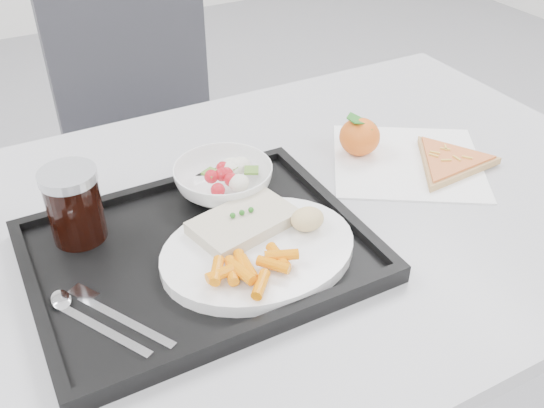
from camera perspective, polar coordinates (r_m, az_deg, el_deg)
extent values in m
cube|color=silver|center=(0.95, 1.36, -1.06)|extent=(1.20, 0.80, 0.03)
cylinder|color=#47474C|center=(1.65, 11.84, -0.01)|extent=(0.04, 0.04, 0.72)
cube|color=#333339|center=(1.60, -9.99, 2.86)|extent=(0.44, 0.44, 0.04)
cube|color=#333339|center=(1.65, -13.19, 13.33)|extent=(0.42, 0.05, 0.46)
cylinder|color=#47474C|center=(1.57, -13.07, -9.26)|extent=(0.03, 0.03, 0.43)
cylinder|color=#47474C|center=(1.66, -1.16, -5.35)|extent=(0.03, 0.03, 0.43)
cylinder|color=#47474C|center=(1.85, -16.39, -2.12)|extent=(0.03, 0.03, 0.43)
cylinder|color=#47474C|center=(1.92, -6.07, 0.90)|extent=(0.03, 0.03, 0.43)
cube|color=black|center=(0.84, -6.82, -4.69)|extent=(0.45, 0.35, 0.01)
cube|color=black|center=(0.96, -10.67, 1.63)|extent=(0.45, 0.02, 0.01)
cube|color=black|center=(0.72, -1.73, -11.47)|extent=(0.45, 0.02, 0.01)
cube|color=black|center=(0.92, 5.73, 0.08)|extent=(0.02, 0.32, 0.01)
cube|color=black|center=(0.81, -21.37, -8.36)|extent=(0.02, 0.32, 0.01)
cylinder|color=white|center=(0.82, -1.29, -4.45)|extent=(0.27, 0.27, 0.02)
cube|color=beige|center=(0.84, -2.68, -1.70)|extent=(0.16, 0.12, 0.02)
sphere|color=#236B1C|center=(0.83, -3.72, -1.08)|extent=(0.01, 0.01, 0.01)
sphere|color=#236B1C|center=(0.84, -2.86, -0.81)|extent=(0.01, 0.01, 0.01)
sphere|color=#236B1C|center=(0.84, -2.00, -0.54)|extent=(0.01, 0.01, 0.01)
ellipsoid|color=tan|center=(0.83, 3.35, -1.43)|extent=(0.06, 0.05, 0.03)
imported|color=white|center=(0.93, -4.61, 2.28)|extent=(0.15, 0.15, 0.05)
cylinder|color=black|center=(0.87, -18.06, -0.36)|extent=(0.07, 0.07, 0.10)
cylinder|color=#A5A8AD|center=(0.84, -18.70, 2.50)|extent=(0.08, 0.08, 0.01)
cube|color=silver|center=(0.75, -15.72, -11.31)|extent=(0.08, 0.14, 0.00)
ellipsoid|color=silver|center=(0.80, -19.28, -8.51)|extent=(0.04, 0.05, 0.01)
cube|color=silver|center=(0.75, -13.66, -10.67)|extent=(0.08, 0.14, 0.00)
cube|color=silver|center=(0.80, -17.31, -8.05)|extent=(0.04, 0.04, 0.00)
cube|color=white|center=(1.07, 12.61, 3.93)|extent=(0.34, 0.34, 0.00)
ellipsoid|color=#FFA923|center=(1.07, 8.24, 6.29)|extent=(0.09, 0.09, 0.07)
cube|color=#236B1C|center=(1.05, 8.38, 7.71)|extent=(0.05, 0.05, 0.02)
cube|color=#236B1C|center=(1.05, 8.38, 7.71)|extent=(0.05, 0.03, 0.02)
cylinder|color=tan|center=(1.08, 16.37, 3.80)|extent=(0.27, 0.27, 0.01)
cylinder|color=#C0571C|center=(1.07, 16.44, 4.17)|extent=(0.24, 0.24, 0.00)
cube|color=#EABC47|center=(1.07, 17.89, 4.19)|extent=(0.01, 0.02, 0.00)
cube|color=#EABC47|center=(1.09, 16.00, 5.01)|extent=(0.01, 0.01, 0.00)
cube|color=#EABC47|center=(1.06, 16.08, 3.99)|extent=(0.02, 0.01, 0.00)
cube|color=#EABC47|center=(1.07, 16.98, 4.16)|extent=(0.00, 0.02, 0.00)
cube|color=#EABC47|center=(1.07, 14.96, 4.47)|extent=(0.01, 0.02, 0.00)
cube|color=#EABC47|center=(1.09, 16.02, 5.13)|extent=(0.01, 0.02, 0.00)
cube|color=#EABC47|center=(1.07, 15.09, 4.70)|extent=(0.01, 0.02, 0.00)
cylinder|color=orange|center=(0.76, -3.82, -6.27)|extent=(0.03, 0.05, 0.01)
cylinder|color=orange|center=(0.76, -5.22, -6.27)|extent=(0.03, 0.04, 0.01)
cylinder|color=orange|center=(0.75, -2.90, -6.39)|extent=(0.02, 0.05, 0.01)
cylinder|color=orange|center=(0.76, -2.32, -6.04)|extent=(0.02, 0.04, 0.01)
cylinder|color=orange|center=(0.77, 0.91, -4.84)|extent=(0.05, 0.03, 0.01)
cylinder|color=orange|center=(0.75, -4.67, -6.47)|extent=(0.04, 0.02, 0.01)
cylinder|color=orange|center=(0.77, -2.92, -5.62)|extent=(0.03, 0.05, 0.01)
cylinder|color=orange|center=(0.74, -1.06, -7.57)|extent=(0.04, 0.04, 0.01)
cylinder|color=orange|center=(0.76, 0.14, -5.73)|extent=(0.04, 0.04, 0.01)
cylinder|color=orange|center=(0.78, 0.54, -4.91)|extent=(0.02, 0.04, 0.01)
sphere|color=#B51620|center=(0.93, -4.73, 2.79)|extent=(0.02, 0.02, 0.02)
sphere|color=#B51620|center=(0.91, -3.87, 2.29)|extent=(0.02, 0.02, 0.02)
sphere|color=#B51620|center=(0.89, -5.12, 1.31)|extent=(0.02, 0.02, 0.02)
sphere|color=#B51620|center=(0.94, -4.64, 3.37)|extent=(0.02, 0.02, 0.02)
sphere|color=#B51620|center=(0.93, -4.31, 2.83)|extent=(0.02, 0.02, 0.02)
sphere|color=#B51620|center=(0.92, -5.74, 2.58)|extent=(0.02, 0.02, 0.02)
ellipsoid|color=silver|center=(0.95, -3.77, 3.59)|extent=(0.03, 0.03, 0.03)
ellipsoid|color=silver|center=(0.94, -3.95, 3.23)|extent=(0.03, 0.03, 0.03)
ellipsoid|color=silver|center=(0.91, -3.13, 2.00)|extent=(0.03, 0.03, 0.03)
ellipsoid|color=silver|center=(0.94, -3.46, 3.45)|extent=(0.03, 0.03, 0.03)
ellipsoid|color=silver|center=(0.95, -2.96, 3.66)|extent=(0.03, 0.03, 0.03)
cube|color=#527E2A|center=(0.94, -3.65, 3.63)|extent=(0.03, 0.03, 0.00)
cube|color=#527E2A|center=(0.92, -5.77, 2.95)|extent=(0.03, 0.03, 0.00)
cube|color=#527E2A|center=(0.93, -1.95, 3.20)|extent=(0.03, 0.03, 0.00)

